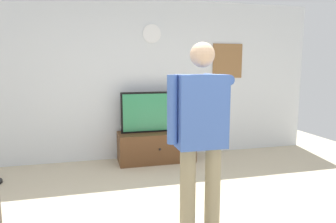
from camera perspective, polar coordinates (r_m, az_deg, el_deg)
name	(u,v)px	position (r m, az deg, el deg)	size (l,w,h in m)	color
back_wall	(138,80)	(5.32, -5.51, 5.85)	(6.40, 0.10, 2.70)	silver
tv_stand	(156,147)	(5.19, -2.21, -6.52)	(1.26, 0.55, 0.49)	brown
television	(155,112)	(5.12, -2.36, -0.07)	(1.15, 0.07, 0.67)	black
wall_clock	(152,34)	(5.33, -3.02, 14.24)	(0.31, 0.31, 0.03)	white
framed_picture	(227,61)	(5.75, 10.94, 9.20)	(0.56, 0.04, 0.61)	olive
person_standing_nearer_lamp	(201,132)	(2.70, 6.08, -3.76)	(0.61, 0.78, 1.78)	gray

